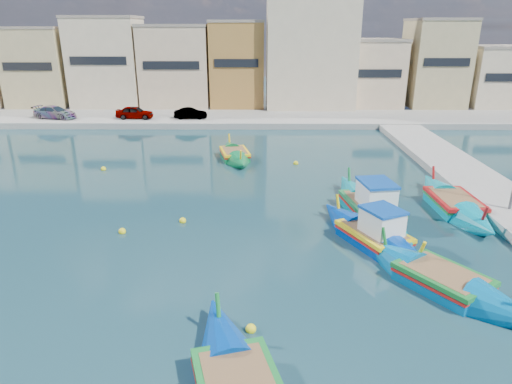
% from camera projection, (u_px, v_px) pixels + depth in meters
% --- Properties ---
extents(ground, '(160.00, 160.00, 0.00)m').
position_uv_depth(ground, '(158.00, 273.00, 18.91)').
color(ground, '#123137').
rests_on(ground, ground).
extents(north_quay, '(80.00, 8.00, 0.60)m').
position_uv_depth(north_quay, '(221.00, 119.00, 48.88)').
color(north_quay, gray).
rests_on(north_quay, ground).
extents(north_townhouses, '(83.20, 7.87, 10.19)m').
position_uv_depth(north_townhouses, '(281.00, 68.00, 54.15)').
color(north_townhouses, '#C7AC8A').
rests_on(north_townhouses, ground).
extents(church_block, '(10.00, 10.00, 19.10)m').
position_uv_depth(church_block, '(309.00, 37.00, 53.55)').
color(church_block, beige).
rests_on(church_block, ground).
extents(parked_cars, '(18.16, 2.64, 1.29)m').
position_uv_depth(parked_cars, '(109.00, 113.00, 47.25)').
color(parked_cars, '#4C1919').
rests_on(parked_cars, north_quay).
extents(luzzu_turquoise_cabin, '(3.68, 10.32, 3.24)m').
position_uv_depth(luzzu_turquoise_cabin, '(371.00, 209.00, 24.52)').
color(luzzu_turquoise_cabin, '#00849A').
rests_on(luzzu_turquoise_cabin, ground).
extents(luzzu_blue_cabin, '(5.40, 8.39, 2.95)m').
position_uv_depth(luzzu_blue_cabin, '(374.00, 237.00, 21.33)').
color(luzzu_blue_cabin, '#0037A1').
rests_on(luzzu_blue_cabin, ground).
extents(luzzu_cyan_mid, '(2.35, 9.16, 2.69)m').
position_uv_depth(luzzu_cyan_mid, '(454.00, 205.00, 25.32)').
color(luzzu_cyan_mid, '#008DA5').
rests_on(luzzu_cyan_mid, ground).
extents(luzzu_green, '(3.47, 7.69, 2.35)m').
position_uv_depth(luzzu_green, '(235.00, 155.00, 35.19)').
color(luzzu_green, '#0A7238').
rests_on(luzzu_green, ground).
extents(luzzu_cyan_south, '(6.47, 7.92, 2.57)m').
position_uv_depth(luzzu_cyan_south, '(442.00, 282.00, 17.70)').
color(luzzu_cyan_south, '#0063A0').
rests_on(luzzu_cyan_south, ground).
extents(mooring_buoys, '(18.31, 20.09, 0.36)m').
position_uv_depth(mooring_buoys, '(221.00, 212.00, 24.85)').
color(mooring_buoys, yellow).
rests_on(mooring_buoys, ground).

